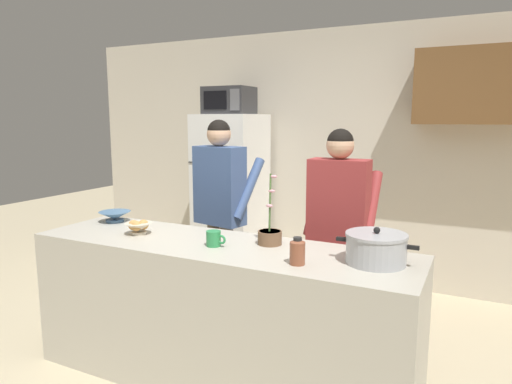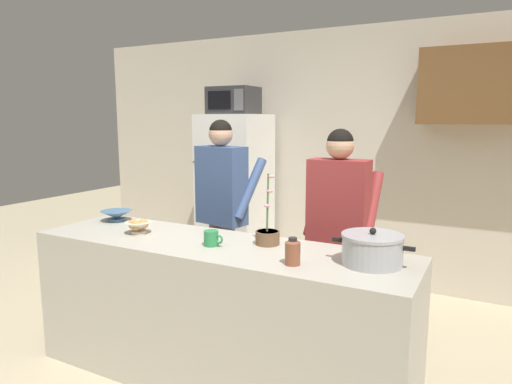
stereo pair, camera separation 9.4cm
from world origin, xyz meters
name	(u,v)px [view 1 (the left image)]	position (x,y,z in m)	size (l,w,h in m)	color
ground_plane	(219,379)	(0.00, 0.00, 0.00)	(14.00, 14.00, 0.00)	#C6B793
back_wall_unit	(351,148)	(0.24, 2.27, 1.40)	(6.00, 0.48, 2.60)	beige
kitchen_island	(218,313)	(0.00, 0.00, 0.46)	(2.50, 0.68, 0.92)	#BCB7A8
refrigerator	(231,196)	(-0.95, 1.85, 0.87)	(0.64, 0.68, 1.74)	white
microwave	(229,101)	(-0.95, 1.83, 1.88)	(0.48, 0.37, 0.28)	#2D2D30
person_near_pot	(220,196)	(-0.49, 0.87, 1.06)	(0.57, 0.50, 1.69)	#726656
person_by_sink	(338,216)	(0.57, 0.71, 1.01)	(0.50, 0.41, 1.63)	#33384C
cooking_pot	(376,248)	(0.97, 0.05, 1.00)	(0.44, 0.33, 0.20)	#ADAFB5
coffee_mug	(214,239)	(0.01, -0.05, 0.97)	(0.13, 0.09, 0.10)	#2D8C4C
bread_bowl	(138,227)	(-0.60, -0.03, 0.97)	(0.19, 0.19, 0.10)	beige
empty_bowl	(115,216)	(-1.02, 0.18, 0.97)	(0.24, 0.24, 0.08)	#4C7299
bottle_near_edge	(297,251)	(0.60, -0.16, 0.99)	(0.08, 0.08, 0.15)	brown
potted_orchid	(270,235)	(0.30, 0.14, 0.98)	(0.15, 0.15, 0.44)	brown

